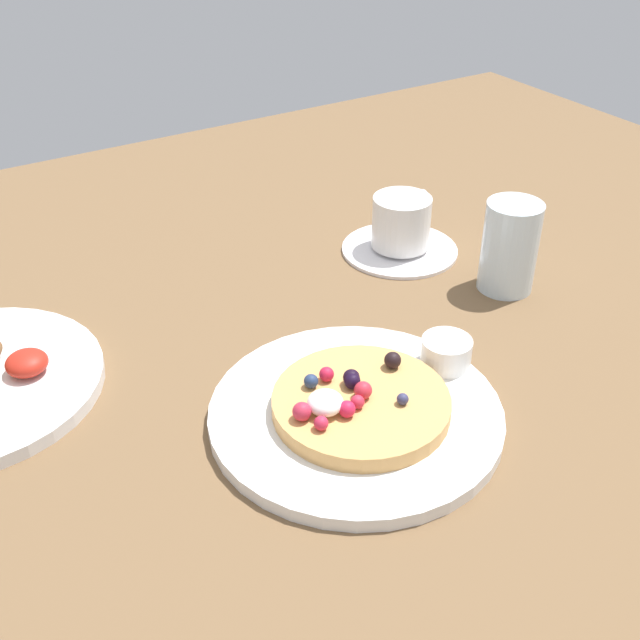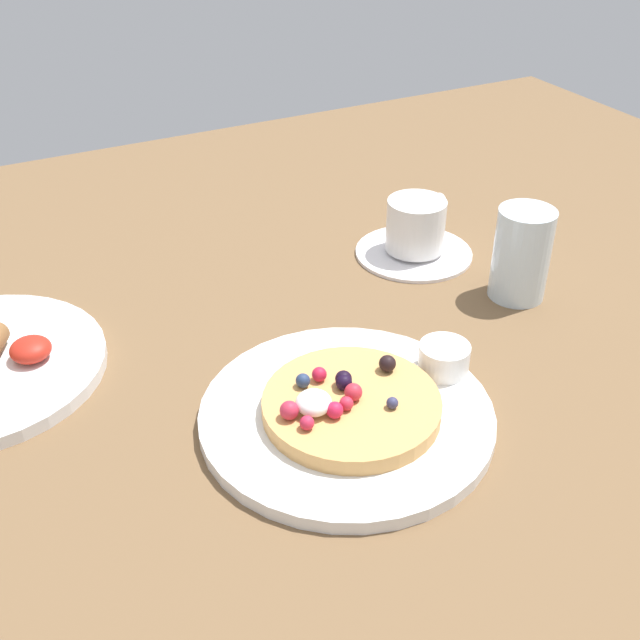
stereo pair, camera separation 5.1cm
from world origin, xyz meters
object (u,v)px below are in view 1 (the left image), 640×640
syrup_ramekin (446,352)px  coffee_cup (402,220)px  coffee_saucer (400,248)px  pancake_plate (356,414)px  water_glass (510,247)px

syrup_ramekin → coffee_cup: bearing=62.9°
coffee_saucer → pancake_plate: bearing=-133.6°
coffee_saucer → coffee_cup: (0.18, 0.08, 3.73)cm
pancake_plate → coffee_saucer: pancake_plate is taller
coffee_saucer → coffee_cup: size_ratio=1.45×
syrup_ramekin → coffee_saucer: (11.54, 22.78, -2.36)cm
coffee_cup → water_glass: 14.33cm
syrup_ramekin → water_glass: size_ratio=0.46×
syrup_ramekin → water_glass: 19.26cm
pancake_plate → coffee_cup: size_ratio=2.68×
pancake_plate → coffee_cup: bearing=46.3°
coffee_cup → water_glass: bearing=-70.0°
pancake_plate → syrup_ramekin: 11.31cm
pancake_plate → syrup_ramekin: (11.06, 0.97, 2.13)cm
coffee_cup → water_glass: water_glass is taller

